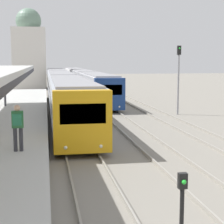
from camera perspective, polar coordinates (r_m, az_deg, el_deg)
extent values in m
cube|color=black|center=(17.19, -13.24, 5.38)|extent=(0.08, 26.18, 0.24)
cylinder|color=#47474C|center=(27.84, -16.04, 3.61)|extent=(0.16, 0.16, 2.66)
cylinder|color=#2D2D33|center=(13.75, -14.52, -4.09)|extent=(0.14, 0.14, 0.85)
cylinder|color=#2D2D33|center=(13.74, -13.68, -4.07)|extent=(0.14, 0.14, 0.85)
cube|color=#2D6638|center=(13.62, -14.20, -1.09)|extent=(0.40, 0.22, 0.60)
sphere|color=tan|center=(13.56, -14.26, 0.59)|extent=(0.22, 0.22, 0.22)
cube|color=#236B47|center=(13.42, -14.26, -1.14)|extent=(0.30, 0.18, 0.40)
cube|color=gold|center=(16.11, -4.54, -1.44)|extent=(2.50, 0.70, 2.69)
cube|color=black|center=(15.73, -4.44, -0.28)|extent=(1.95, 0.04, 0.86)
sphere|color=#EFEACC|center=(15.92, -7.09, -5.41)|extent=(0.16, 0.16, 0.16)
sphere|color=#EFEACC|center=(16.06, -1.70, -5.24)|extent=(0.16, 0.16, 0.16)
cube|color=#A8ADB7|center=(23.80, -6.35, 1.51)|extent=(2.50, 14.87, 2.69)
cube|color=gray|center=(23.69, -6.40, 4.88)|extent=(2.20, 14.58, 0.12)
cube|color=black|center=(23.77, -6.36, 2.22)|extent=(2.52, 13.68, 0.70)
cylinder|color=black|center=(19.17, -8.53, -3.86)|extent=(0.12, 0.70, 0.70)
cylinder|color=black|center=(19.34, -2.20, -3.68)|extent=(0.12, 0.70, 0.70)
cylinder|color=black|center=(28.71, -9.07, -0.02)|extent=(0.12, 0.70, 0.70)
cylinder|color=black|center=(28.82, -4.83, 0.08)|extent=(0.12, 0.70, 0.70)
cube|color=#A8ADB7|center=(38.96, -7.82, 3.89)|extent=(2.50, 14.87, 2.69)
cube|color=gray|center=(38.89, -7.86, 5.96)|extent=(2.20, 14.58, 0.12)
cube|color=black|center=(38.94, -7.83, 4.33)|extent=(2.52, 13.68, 0.70)
cylinder|color=black|center=(34.23, -9.24, 1.22)|extent=(0.12, 0.70, 0.70)
cylinder|color=black|center=(34.32, -5.68, 1.30)|extent=(0.12, 0.70, 0.70)
cylinder|color=black|center=(43.85, -9.44, 2.63)|extent=(0.12, 0.70, 0.70)
cylinder|color=black|center=(43.92, -6.65, 2.69)|extent=(0.12, 0.70, 0.70)
cube|color=#A8ADB7|center=(54.15, -8.47, 4.94)|extent=(2.50, 14.87, 2.69)
cube|color=gray|center=(54.10, -8.50, 6.42)|extent=(2.20, 14.58, 0.12)
cube|color=black|center=(54.14, -8.47, 5.25)|extent=(2.52, 13.68, 0.70)
cylinder|color=black|center=(49.38, -9.51, 3.19)|extent=(0.12, 0.70, 0.70)
cylinder|color=black|center=(49.45, -7.04, 3.24)|extent=(0.12, 0.70, 0.70)
cylinder|color=black|center=(59.03, -9.61, 3.91)|extent=(0.12, 0.70, 0.70)
cylinder|color=black|center=(59.08, -7.54, 3.96)|extent=(0.12, 0.70, 0.70)
cube|color=navy|center=(30.04, -0.35, 2.74)|extent=(2.43, 0.70, 2.58)
cube|color=black|center=(29.69, -0.25, 3.38)|extent=(1.90, 0.04, 0.83)
sphere|color=#EFEACC|center=(29.70, -1.63, 0.76)|extent=(0.16, 0.16, 0.16)
sphere|color=#EFEACC|center=(29.94, 1.14, 0.82)|extent=(0.16, 0.16, 0.16)
cube|color=silver|center=(37.47, -2.30, 3.73)|extent=(2.43, 14.38, 2.58)
cube|color=gray|center=(37.40, -2.31, 5.79)|extent=(2.14, 14.10, 0.12)
cube|color=black|center=(37.45, -2.30, 4.16)|extent=(2.45, 13.23, 0.67)
cylinder|color=black|center=(32.84, -2.97, 1.04)|extent=(0.12, 0.70, 0.70)
cylinder|color=black|center=(33.15, 0.58, 1.11)|extent=(0.12, 0.70, 0.70)
cylinder|color=black|center=(42.08, -4.55, 2.50)|extent=(0.12, 0.70, 0.70)
cylinder|color=black|center=(42.33, -1.76, 2.55)|extent=(0.12, 0.70, 0.70)
cube|color=silver|center=(52.09, -4.50, 4.84)|extent=(2.43, 14.38, 2.58)
cube|color=gray|center=(52.03, -4.51, 6.32)|extent=(2.14, 14.10, 0.12)
cube|color=black|center=(52.07, -4.50, 5.15)|extent=(2.45, 13.23, 0.67)
cylinder|color=black|center=(47.42, -5.18, 3.08)|extent=(0.12, 0.70, 0.70)
cylinder|color=black|center=(47.64, -2.69, 3.12)|extent=(0.12, 0.70, 0.70)
cylinder|color=black|center=(56.72, -5.99, 3.83)|extent=(0.12, 0.70, 0.70)
cylinder|color=black|center=(56.90, -3.91, 3.86)|extent=(0.12, 0.70, 0.70)
cube|color=silver|center=(66.75, -5.73, 5.45)|extent=(2.43, 14.38, 2.58)
cube|color=gray|center=(66.71, -5.75, 6.61)|extent=(2.14, 14.10, 0.12)
cube|color=black|center=(66.74, -5.74, 5.70)|extent=(2.45, 13.23, 0.67)
cylinder|color=black|center=(62.08, -6.34, 4.16)|extent=(0.12, 0.70, 0.70)
cylinder|color=black|center=(62.25, -4.44, 4.19)|extent=(0.12, 0.70, 0.70)
cylinder|color=black|center=(71.40, -6.84, 4.61)|extent=(0.12, 0.70, 0.70)
cylinder|color=black|center=(71.54, -5.18, 4.64)|extent=(0.12, 0.70, 0.70)
cylinder|color=black|center=(8.99, 10.57, -15.39)|extent=(0.10, 0.10, 1.33)
cube|color=black|center=(8.69, 10.71, -10.26)|extent=(0.20, 0.14, 0.36)
sphere|color=green|center=(8.61, 10.92, -10.44)|extent=(0.11, 0.11, 0.11)
cylinder|color=gray|center=(29.76, 10.08, 4.75)|extent=(0.14, 0.14, 5.38)
cube|color=black|center=(29.74, 10.18, 9.25)|extent=(0.28, 0.20, 0.70)
sphere|color=green|center=(29.63, 10.27, 9.53)|extent=(0.14, 0.14, 0.14)
cube|color=silver|center=(59.37, -12.45, 7.96)|extent=(4.98, 4.98, 9.19)
sphere|color=slate|center=(59.68, -12.61, 13.39)|extent=(3.83, 3.83, 3.83)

